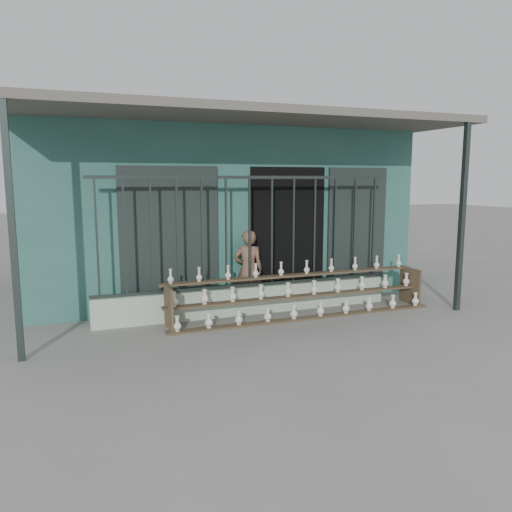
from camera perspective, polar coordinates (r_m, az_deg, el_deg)
name	(u,v)px	position (r m, az deg, el deg)	size (l,w,h in m)	color
ground	(281,336)	(7.13, 2.90, -9.12)	(60.00, 60.00, 0.00)	slate
workshop_building	(203,206)	(10.81, -6.12, 5.69)	(7.40, 6.60, 3.21)	#2D6057
parapet_wall	(250,300)	(8.23, -0.75, -5.04)	(5.00, 0.20, 0.45)	#B0C8AB
security_fence	(249,232)	(8.04, -0.76, 2.76)	(5.00, 0.04, 1.80)	#283330
shelf_rack	(301,294)	(8.12, 5.18, -4.32)	(4.50, 0.68, 0.85)	brown
elderly_woman	(248,270)	(8.40, -0.89, -1.60)	(0.50, 0.33, 1.36)	brown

